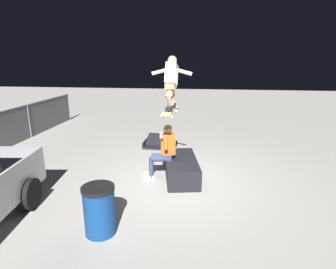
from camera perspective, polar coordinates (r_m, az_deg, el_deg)
name	(u,v)px	position (r m, az deg, el deg)	size (l,w,h in m)	color
ground_plane	(177,181)	(6.39, 1.91, -9.87)	(40.00, 40.00, 0.00)	gray
ledge_box_main	(181,168)	(6.52, 2.79, -7.09)	(1.61, 0.73, 0.46)	black
person_sitting_on_ledge	(164,149)	(6.36, -0.94, -3.02)	(0.60, 0.78, 1.30)	#2D3856
skateboard	(171,112)	(5.93, 0.57, 4.75)	(1.03, 0.31, 0.14)	#AD8451
skater_airborne	(171,80)	(5.89, 0.71, 11.44)	(0.63, 0.89, 1.12)	black
kicker_ramp	(158,144)	(8.86, -2.17, -1.97)	(0.97, 0.88, 0.41)	black
trash_bin	(99,210)	(4.63, -14.31, -15.20)	(0.53, 0.53, 0.83)	navy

